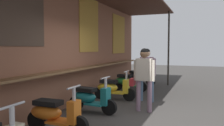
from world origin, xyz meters
TOP-DOWN VIEW (x-y plane):
  - ground_plane at (0.00, 0.00)m, footprint 35.53×35.53m
  - market_stall_facade at (0.00, 1.86)m, footprint 12.69×2.43m
  - scooter_orange at (-1.62, 1.08)m, footprint 0.46×1.40m
  - scooter_teal at (-0.05, 1.08)m, footprint 0.49×1.40m
  - scooter_yellow at (1.56, 1.08)m, footprint 0.46×1.40m
  - scooter_green at (3.19, 1.08)m, footprint 0.46×1.40m
  - scooter_black at (4.80, 1.08)m, footprint 0.50×1.40m
  - shopper_with_handbag at (1.74, -0.00)m, footprint 0.44×0.65m
  - shopper_passing at (0.57, -0.21)m, footprint 0.26×0.66m

SIDE VIEW (x-z plane):
  - ground_plane at x=0.00m, z-range 0.00..0.00m
  - scooter_orange at x=-1.62m, z-range -0.10..0.87m
  - scooter_teal at x=-0.05m, z-range -0.10..0.87m
  - scooter_yellow at x=1.56m, z-range -0.10..0.87m
  - scooter_green at x=3.19m, z-range -0.10..0.87m
  - scooter_black at x=4.80m, z-range -0.10..0.87m
  - shopper_with_handbag at x=1.74m, z-range 0.18..1.87m
  - shopper_passing at x=0.57m, z-range 0.19..1.88m
  - market_stall_facade at x=0.00m, z-range 0.20..3.67m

